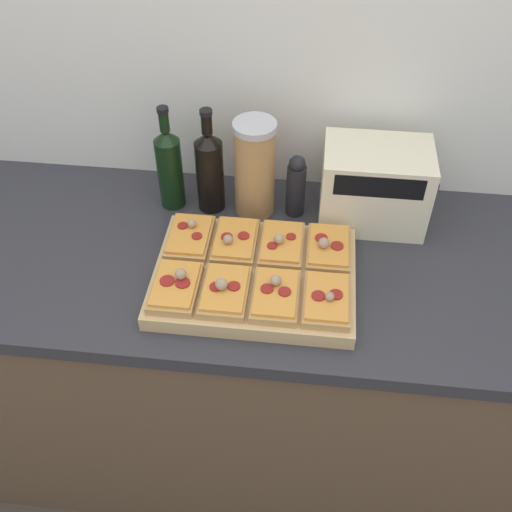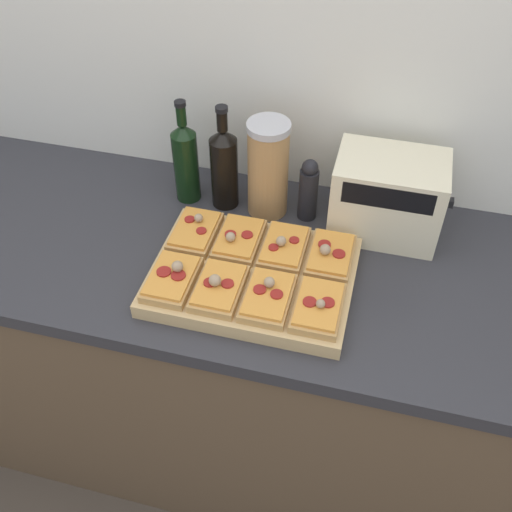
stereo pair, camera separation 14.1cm
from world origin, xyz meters
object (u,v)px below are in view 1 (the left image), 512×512
object	(u,v)px
olive_oil_bottle	(170,167)
cutting_board	(255,277)
wine_bottle	(210,169)
pepper_mill	(296,186)
grain_jar_tall	(255,168)
toaster_oven	(375,186)

from	to	relation	value
olive_oil_bottle	cutting_board	bearing A→B (deg)	-46.91
wine_bottle	pepper_mill	distance (m)	0.23
grain_jar_tall	wine_bottle	bearing A→B (deg)	180.00
toaster_oven	grain_jar_tall	bearing A→B (deg)	179.84
grain_jar_tall	pepper_mill	bearing A→B (deg)	0.00
cutting_board	wine_bottle	world-z (taller)	wine_bottle
grain_jar_tall	toaster_oven	xyz separation A→B (m)	(0.31, -0.00, -0.03)
cutting_board	grain_jar_tall	world-z (taller)	grain_jar_tall
olive_oil_bottle	wine_bottle	xyz separation A→B (m)	(0.11, -0.00, 0.00)
wine_bottle	pepper_mill	world-z (taller)	wine_bottle
grain_jar_tall	toaster_oven	distance (m)	0.31
cutting_board	grain_jar_tall	xyz separation A→B (m)	(-0.03, 0.27, 0.12)
cutting_board	wine_bottle	size ratio (longest dim) A/B	1.59
olive_oil_bottle	toaster_oven	xyz separation A→B (m)	(0.53, -0.00, -0.01)
grain_jar_tall	olive_oil_bottle	bearing A→B (deg)	180.00
wine_bottle	grain_jar_tall	xyz separation A→B (m)	(0.12, 0.00, 0.01)
grain_jar_tall	pepper_mill	world-z (taller)	grain_jar_tall
olive_oil_bottle	grain_jar_tall	world-z (taller)	olive_oil_bottle
wine_bottle	pepper_mill	xyz separation A→B (m)	(0.23, 0.00, -0.03)
cutting_board	toaster_oven	bearing A→B (deg)	44.36
pepper_mill	toaster_oven	xyz separation A→B (m)	(0.20, -0.00, 0.02)
olive_oil_bottle	pepper_mill	size ratio (longest dim) A/B	1.65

